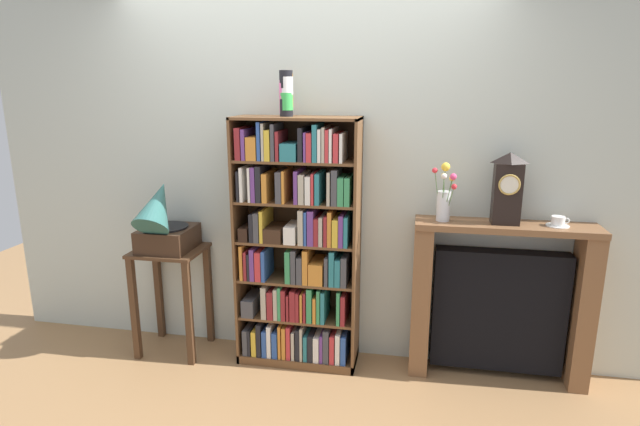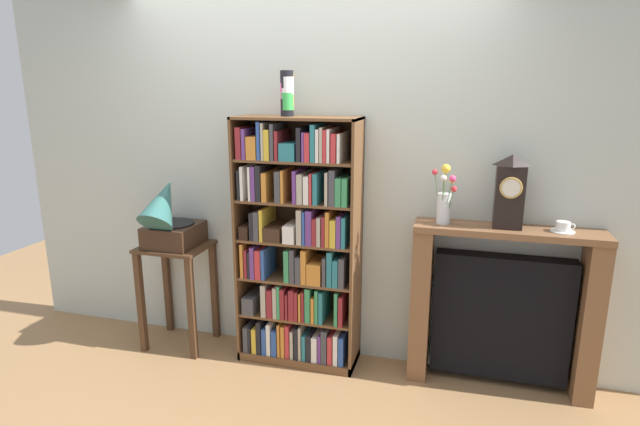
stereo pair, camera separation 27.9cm
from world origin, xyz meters
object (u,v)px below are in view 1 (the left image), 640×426
gramophone (163,222)px  flower_vase (444,198)px  mantel_clock (507,188)px  bookshelf (298,253)px  side_table_left (171,280)px  teacup_with_saucer (558,222)px  cup_stack (286,94)px  fireplace_mantel (499,302)px

gramophone → flower_vase: (1.86, 0.12, 0.22)m
gramophone → mantel_clock: bearing=3.2°
bookshelf → gramophone: bearing=-174.4°
gramophone → side_table_left: bearing=90.0°
mantel_clock → flower_vase: 0.38m
side_table_left → mantel_clock: mantel_clock is taller
teacup_with_saucer → mantel_clock: bearing=-179.6°
flower_vase → mantel_clock: bearing=0.9°
cup_stack → teacup_with_saucer: cup_stack is taller
teacup_with_saucer → fireplace_mantel: bearing=175.6°
fireplace_mantel → teacup_with_saucer: (0.30, -0.02, 0.56)m
cup_stack → flower_vase: bearing=1.2°
gramophone → mantel_clock: size_ratio=1.24×
fireplace_mantel → flower_vase: (-0.39, -0.03, 0.68)m
gramophone → teacup_with_saucer: size_ratio=4.01×
side_table_left → mantel_clock: (2.23, 0.07, 0.74)m
bookshelf → flower_vase: 1.03m
cup_stack → fireplace_mantel: bearing=2.2°
cup_stack → mantel_clock: cup_stack is taller
flower_vase → teacup_with_saucer: bearing=0.7°
bookshelf → fireplace_mantel: bearing=2.6°
cup_stack → gramophone: bearing=-173.5°
flower_vase → gramophone: bearing=-176.3°
gramophone → flower_vase: flower_vase is taller
side_table_left → flower_vase: 1.98m
mantel_clock → flower_vase: (-0.37, -0.01, -0.08)m
bookshelf → cup_stack: bearing=173.9°
bookshelf → mantel_clock: bookshelf is taller
fireplace_mantel → side_table_left: bearing=-177.6°
cup_stack → flower_vase: size_ratio=0.76×
bookshelf → teacup_with_saucer: 1.65m
fireplace_mantel → teacup_with_saucer: size_ratio=8.18×
cup_stack → flower_vase: (1.00, 0.02, -0.64)m
cup_stack → fireplace_mantel: cup_stack is taller
cup_stack → gramophone: 1.21m
bookshelf → flower_vase: bearing=1.7°
gramophone → teacup_with_saucer: 2.55m
cup_stack → fireplace_mantel: size_ratio=0.25×
bookshelf → mantel_clock: bearing=1.5°
fireplace_mantel → gramophone: bearing=-176.2°
side_table_left → cup_stack: bearing=2.7°
fireplace_mantel → flower_vase: flower_vase is taller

